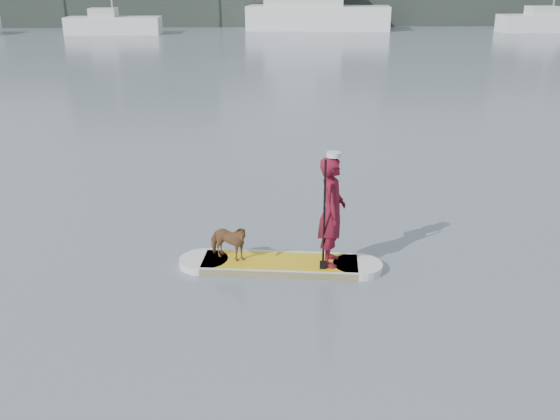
{
  "coord_description": "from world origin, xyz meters",
  "views": [
    {
      "loc": [
        -0.28,
        -7.21,
        4.47
      ],
      "look_at": [
        0.2,
        1.89,
        1.0
      ],
      "focal_mm": 40.0,
      "sensor_mm": 36.0,
      "label": 1
    }
  ],
  "objects_px": {
    "sailboat_f": "(550,21)",
    "paddler": "(332,211)",
    "motor_yacht_a": "(312,5)",
    "dog": "(228,242)",
    "paddleboard": "(280,264)",
    "sailboat_c": "(113,24)"
  },
  "relations": [
    {
      "from": "sailboat_f",
      "to": "paddler",
      "type": "bearing_deg",
      "value": -120.11
    },
    {
      "from": "motor_yacht_a",
      "to": "paddler",
      "type": "bearing_deg",
      "value": -86.84
    },
    {
      "from": "dog",
      "to": "sailboat_f",
      "type": "xyz_separation_m",
      "value": [
        25.04,
        42.28,
        0.41
      ]
    },
    {
      "from": "paddler",
      "to": "dog",
      "type": "relative_size",
      "value": 2.4
    },
    {
      "from": "dog",
      "to": "paddleboard",
      "type": "bearing_deg",
      "value": -68.02
    },
    {
      "from": "paddleboard",
      "to": "paddler",
      "type": "bearing_deg",
      "value": -0.0
    },
    {
      "from": "sailboat_c",
      "to": "paddler",
      "type": "bearing_deg",
      "value": -73.3
    },
    {
      "from": "paddleboard",
      "to": "dog",
      "type": "height_order",
      "value": "dog"
    },
    {
      "from": "motor_yacht_a",
      "to": "paddleboard",
      "type": "bearing_deg",
      "value": -87.86
    },
    {
      "from": "dog",
      "to": "sailboat_f",
      "type": "bearing_deg",
      "value": -1.33
    },
    {
      "from": "paddler",
      "to": "dog",
      "type": "bearing_deg",
      "value": 90.74
    },
    {
      "from": "paddler",
      "to": "sailboat_f",
      "type": "relative_size",
      "value": 0.14
    },
    {
      "from": "dog",
      "to": "motor_yacht_a",
      "type": "xyz_separation_m",
      "value": [
        5.86,
        45.05,
        1.56
      ]
    },
    {
      "from": "sailboat_c",
      "to": "motor_yacht_a",
      "type": "height_order",
      "value": "sailboat_c"
    },
    {
      "from": "paddler",
      "to": "sailboat_f",
      "type": "height_order",
      "value": "sailboat_f"
    },
    {
      "from": "sailboat_f",
      "to": "motor_yacht_a",
      "type": "xyz_separation_m",
      "value": [
        -19.18,
        2.77,
        1.14
      ]
    },
    {
      "from": "paddleboard",
      "to": "motor_yacht_a",
      "type": "height_order",
      "value": "motor_yacht_a"
    },
    {
      "from": "paddler",
      "to": "motor_yacht_a",
      "type": "distance_m",
      "value": 45.47
    },
    {
      "from": "dog",
      "to": "sailboat_c",
      "type": "bearing_deg",
      "value": 42.74
    },
    {
      "from": "paddler",
      "to": "sailboat_c",
      "type": "height_order",
      "value": "sailboat_c"
    },
    {
      "from": "paddler",
      "to": "motor_yacht_a",
      "type": "xyz_separation_m",
      "value": [
        4.23,
        45.26,
        0.99
      ]
    },
    {
      "from": "dog",
      "to": "sailboat_c",
      "type": "distance_m",
      "value": 43.14
    }
  ]
}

